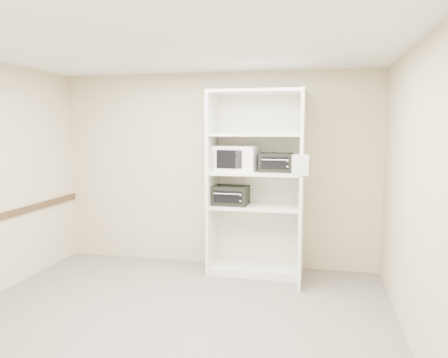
% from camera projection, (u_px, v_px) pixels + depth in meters
% --- Properties ---
extents(floor, '(4.50, 4.00, 0.01)m').
position_uv_depth(floor, '(170.00, 322.00, 4.37)').
color(floor, '#686358').
rests_on(floor, ground).
extents(ceiling, '(4.50, 4.00, 0.01)m').
position_uv_depth(ceiling, '(166.00, 46.00, 4.05)').
color(ceiling, white).
extents(wall_back, '(4.50, 0.02, 2.70)m').
position_uv_depth(wall_back, '(216.00, 170.00, 6.15)').
color(wall_back, '#BBAA8B').
rests_on(wall_back, ground).
extents(wall_front, '(4.50, 0.02, 2.70)m').
position_uv_depth(wall_front, '(39.00, 242.00, 2.27)').
color(wall_front, '#BBAA8B').
rests_on(wall_front, ground).
extents(wall_right, '(0.02, 4.00, 2.70)m').
position_uv_depth(wall_right, '(417.00, 197.00, 3.74)').
color(wall_right, '#BBAA8B').
rests_on(wall_right, ground).
extents(shelving_unit, '(1.24, 0.92, 2.42)m').
position_uv_depth(shelving_unit, '(260.00, 189.00, 5.75)').
color(shelving_unit, white).
rests_on(shelving_unit, floor).
extents(microwave, '(0.59, 0.47, 0.33)m').
position_uv_depth(microwave, '(236.00, 158.00, 5.78)').
color(microwave, white).
rests_on(microwave, shelving_unit).
extents(toaster_oven_upper, '(0.43, 0.32, 0.24)m').
position_uv_depth(toaster_oven_upper, '(276.00, 162.00, 5.66)').
color(toaster_oven_upper, black).
rests_on(toaster_oven_upper, shelving_unit).
extents(toaster_oven_lower, '(0.47, 0.36, 0.25)m').
position_uv_depth(toaster_oven_lower, '(231.00, 195.00, 5.79)').
color(toaster_oven_lower, black).
rests_on(toaster_oven_lower, shelving_unit).
extents(paper_sign, '(0.19, 0.01, 0.24)m').
position_uv_depth(paper_sign, '(300.00, 165.00, 4.98)').
color(paper_sign, white).
rests_on(paper_sign, shelving_unit).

